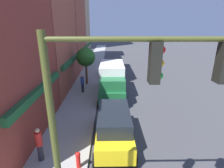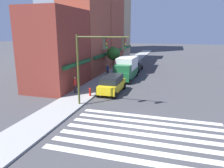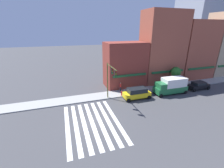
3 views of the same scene
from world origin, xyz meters
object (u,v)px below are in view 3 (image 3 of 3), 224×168
suv_yellow (137,93)px  pedestrian_red_jacket (120,87)px  box_truck_green (171,86)px  traffic_signal (110,76)px  street_tree (176,72)px  pedestrian_blue_shirt (163,83)px  sedan_black (198,85)px  fire_hydrant (122,93)px

suv_yellow → pedestrian_red_jacket: size_ratio=2.66×
box_truck_green → suv_yellow: bearing=-179.1°
traffic_signal → street_tree: (14.99, 2.75, -1.41)m
pedestrian_red_jacket → street_tree: bearing=-66.7°
pedestrian_blue_shirt → suv_yellow: bearing=-164.4°
pedestrian_blue_shirt → street_tree: 3.39m
suv_yellow → sedan_black: size_ratio=1.06×
sedan_black → pedestrian_blue_shirt: pedestrian_blue_shirt is taller
traffic_signal → street_tree: 15.31m
sedan_black → pedestrian_blue_shirt: size_ratio=2.51×
box_truck_green → sedan_black: (6.75, 0.00, -0.75)m
box_truck_green → fire_hydrant: (-9.21, 1.70, -0.97)m
suv_yellow → sedan_black: (13.80, -0.00, -0.19)m
pedestrian_red_jacket → suv_yellow: bearing=-128.3°
traffic_signal → pedestrian_blue_shirt: bearing=12.9°
street_tree → suv_yellow: bearing=-164.7°
fire_hydrant → sedan_black: bearing=-6.1°
box_truck_green → street_tree: (3.16, 2.80, 1.58)m
fire_hydrant → street_tree: (12.37, 1.10, 2.55)m
sedan_black → box_truck_green: bearing=178.4°
box_truck_green → pedestrian_blue_shirt: (0.49, 2.88, -0.51)m
sedan_black → street_tree: 5.11m
suv_yellow → pedestrian_red_jacket: 3.96m
suv_yellow → fire_hydrant: (-2.16, 1.70, -0.42)m
sedan_black → pedestrian_red_jacket: 15.86m
pedestrian_blue_shirt → pedestrian_red_jacket: 9.22m
suv_yellow → box_truck_green: 7.07m
box_truck_green → street_tree: size_ratio=1.53×
pedestrian_red_jacket → fire_hydrant: bearing=-167.9°
box_truck_green → sedan_black: box_truck_green is taller
box_truck_green → street_tree: bearing=42.4°
box_truck_green → pedestrian_blue_shirt: 2.97m
pedestrian_red_jacket → box_truck_green: bearing=-85.4°
box_truck_green → pedestrian_red_jacket: (-8.70, 3.61, -0.51)m
fire_hydrant → street_tree: 12.68m
traffic_signal → box_truck_green: traffic_signal is taller
suv_yellow → pedestrian_red_jacket: bearing=114.7°
suv_yellow → sedan_black: 13.80m
suv_yellow → traffic_signal: bearing=179.6°
traffic_signal → box_truck_green: (11.83, -0.05, -2.99)m
box_truck_green → sedan_black: size_ratio=1.40×
box_truck_green → pedestrian_blue_shirt: bearing=81.2°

